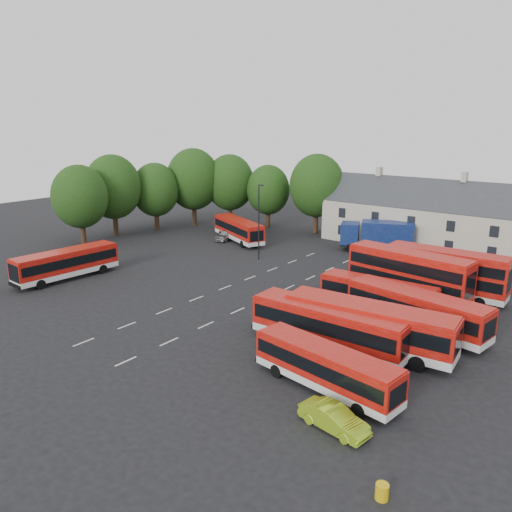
# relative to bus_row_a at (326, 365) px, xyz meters

# --- Properties ---
(ground) EXTENTS (140.00, 140.00, 0.00)m
(ground) POSITION_rel_bus_row_a_xyz_m (-17.75, 8.79, -1.67)
(ground) COLOR black
(ground) RESTS_ON ground
(lane_markings) EXTENTS (5.15, 33.80, 0.01)m
(lane_markings) POSITION_rel_bus_row_a_xyz_m (-15.25, 10.79, -1.66)
(lane_markings) COLOR beige
(lane_markings) RESTS_ON ground
(treeline) EXTENTS (29.92, 32.59, 12.01)m
(treeline) POSITION_rel_bus_row_a_xyz_m (-38.49, 28.15, 5.01)
(treeline) COLOR black
(treeline) RESTS_ON ground
(terrace_houses) EXTENTS (35.70, 7.13, 10.06)m
(terrace_houses) POSITION_rel_bus_row_a_xyz_m (-3.75, 38.79, 2.19)
(terrace_houses) COLOR beige
(terrace_houses) RESTS_ON ground
(bus_row_a) EXTENTS (10.04, 3.52, 2.78)m
(bus_row_a) POSITION_rel_bus_row_a_xyz_m (0.00, 0.00, 0.00)
(bus_row_a) COLOR silver
(bus_row_a) RESTS_ON ground
(bus_row_b) EXTENTS (11.67, 2.95, 3.28)m
(bus_row_b) POSITION_rel_bus_row_a_xyz_m (-2.75, 5.02, 0.30)
(bus_row_b) COLOR silver
(bus_row_b) RESTS_ON ground
(bus_row_c) EXTENTS (12.48, 3.96, 3.47)m
(bus_row_c) POSITION_rel_bus_row_a_xyz_m (-0.44, 6.65, 0.41)
(bus_row_c) COLOR silver
(bus_row_c) RESTS_ON ground
(bus_row_d) EXTENTS (11.59, 4.37, 3.20)m
(bus_row_d) POSITION_rel_bus_row_a_xyz_m (1.06, 12.09, 0.25)
(bus_row_d) COLOR silver
(bus_row_d) RESTS_ON ground
(bus_row_e) EXTENTS (10.08, 2.77, 2.82)m
(bus_row_e) POSITION_rel_bus_row_a_xyz_m (-3.14, 14.19, 0.03)
(bus_row_e) COLOR silver
(bus_row_e) RESTS_ON ground
(bus_dd_south) EXTENTS (11.49, 3.83, 4.62)m
(bus_dd_south) POSITION_rel_bus_row_a_xyz_m (-2.17, 18.49, 0.96)
(bus_dd_south) COLOR silver
(bus_dd_south) RESTS_ON ground
(bus_dd_north) EXTENTS (10.98, 2.73, 4.48)m
(bus_dd_north) POSITION_rel_bus_row_a_xyz_m (0.18, 21.62, 0.88)
(bus_dd_north) COLOR silver
(bus_dd_north) RESTS_ON ground
(bus_west) EXTENTS (3.04, 10.98, 3.07)m
(bus_west) POSITION_rel_bus_row_a_xyz_m (-32.67, 2.81, 0.18)
(bus_west) COLOR silver
(bus_west) RESTS_ON ground
(bus_north) EXTENTS (10.76, 6.61, 3.03)m
(bus_north) POSITION_rel_bus_row_a_xyz_m (-29.27, 26.71, 0.15)
(bus_north) COLOR silver
(bus_north) RESTS_ON ground
(box_truck) EXTENTS (9.18, 6.07, 3.86)m
(box_truck) POSITION_rel_bus_row_a_xyz_m (-11.96, 33.31, 0.50)
(box_truck) COLOR black
(box_truck) RESTS_ON ground
(silver_car) EXTENTS (2.49, 4.51, 1.45)m
(silver_car) POSITION_rel_bus_row_a_xyz_m (-31.18, 26.27, -0.94)
(silver_car) COLOR #989A9F
(silver_car) RESTS_ON ground
(lime_car) EXTENTS (4.18, 1.97, 1.32)m
(lime_car) POSITION_rel_bus_row_a_xyz_m (2.45, -3.27, -1.01)
(lime_car) COLOR #93BA1C
(lime_car) RESTS_ON ground
(grit_bin) EXTENTS (0.59, 0.59, 0.74)m
(grit_bin) POSITION_rel_bus_row_a_xyz_m (6.66, -6.48, -1.30)
(grit_bin) COLOR gold
(grit_bin) RESTS_ON ground
(lamppost) EXTENTS (0.62, 0.30, 8.97)m
(lamppost) POSITION_rel_bus_row_a_xyz_m (-21.50, 21.18, 3.12)
(lamppost) COLOR black
(lamppost) RESTS_ON ground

